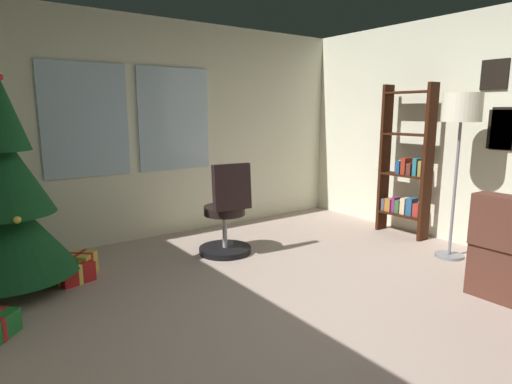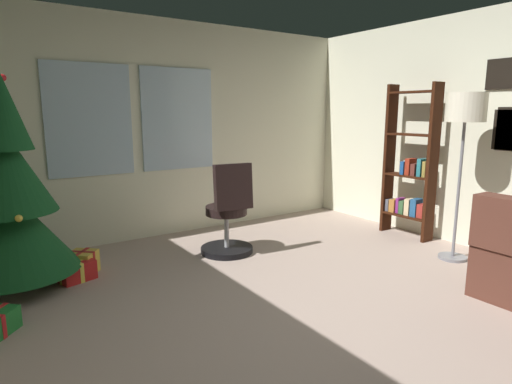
# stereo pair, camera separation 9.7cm
# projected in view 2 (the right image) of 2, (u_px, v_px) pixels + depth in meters

# --- Properties ---
(ground_plane) EXTENTS (5.11, 5.90, 0.10)m
(ground_plane) POSITION_uv_depth(u_px,v_px,m) (344.00, 340.00, 2.92)
(ground_plane) COLOR tan
(wall_back_with_windows) EXTENTS (5.11, 0.12, 2.55)m
(wall_back_with_windows) POSITION_uv_depth(u_px,v_px,m) (165.00, 130.00, 5.10)
(wall_back_with_windows) COLOR silver
(wall_back_with_windows) RESTS_ON ground_plane
(holiday_tree) EXTENTS (1.03, 1.03, 2.33)m
(holiday_tree) POSITION_uv_depth(u_px,v_px,m) (10.00, 200.00, 3.50)
(holiday_tree) COLOR #4C331E
(holiday_tree) RESTS_ON ground_plane
(gift_box_red) EXTENTS (0.34, 0.29, 0.18)m
(gift_box_red) POSITION_uv_depth(u_px,v_px,m) (76.00, 271.00, 3.82)
(gift_box_red) COLOR red
(gift_box_red) RESTS_ON ground_plane
(gift_box_gold) EXTENTS (0.32, 0.32, 0.22)m
(gift_box_gold) POSITION_uv_depth(u_px,v_px,m) (83.00, 263.00, 3.98)
(gift_box_gold) COLOR gold
(gift_box_gold) RESTS_ON ground_plane
(office_chair) EXTENTS (0.56, 0.56, 0.98)m
(office_chair) POSITION_uv_depth(u_px,v_px,m) (228.00, 219.00, 4.47)
(office_chair) COLOR black
(office_chair) RESTS_ON ground_plane
(bookshelf) EXTENTS (0.18, 0.64, 1.82)m
(bookshelf) POSITION_uv_depth(u_px,v_px,m) (410.00, 171.00, 5.07)
(bookshelf) COLOR #321509
(bookshelf) RESTS_ON ground_plane
(floor_lamp) EXTENTS (0.37, 0.37, 1.68)m
(floor_lamp) POSITION_uv_depth(u_px,v_px,m) (465.00, 118.00, 4.12)
(floor_lamp) COLOR slate
(floor_lamp) RESTS_ON ground_plane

